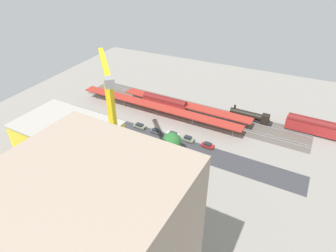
{
  "coord_description": "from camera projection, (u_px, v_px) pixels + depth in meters",
  "views": [
    {
      "loc": [
        -36.62,
        76.96,
        58.14
      ],
      "look_at": [
        -1.27,
        3.02,
        5.27
      ],
      "focal_mm": 30.63,
      "sensor_mm": 36.0,
      "label": 1
    }
  ],
  "objects": [
    {
      "name": "parked_car_3",
      "position": [
        156.0,
        131.0,
        102.91
      ],
      "size": [
        4.47,
        2.01,
        1.67
      ],
      "color": "black",
      "rests_on": "ground"
    },
    {
      "name": "construction_building",
      "position": [
        70.0,
        146.0,
        84.68
      ],
      "size": [
        28.96,
        18.96,
        14.73
      ],
      "primitive_type": "cube",
      "rotation": [
        0.0,
        0.0,
        -0.05
      ],
      "color": "yellow",
      "rests_on": "ground"
    },
    {
      "name": "street_tree_0",
      "position": [
        172.0,
        142.0,
        90.32
      ],
      "size": [
        6.07,
        6.07,
        8.07
      ],
      "color": "brown",
      "rests_on": "ground"
    },
    {
      "name": "box_truck_1",
      "position": [
        97.0,
        135.0,
        99.74
      ],
      "size": [
        8.25,
        2.69,
        3.17
      ],
      "color": "black",
      "rests_on": "ground"
    },
    {
      "name": "platform_canopy_near",
      "position": [
        157.0,
        106.0,
        111.36
      ],
      "size": [
        68.84,
        7.97,
        4.46
      ],
      "color": "#A82D23",
      "rests_on": "ground"
    },
    {
      "name": "box_truck_0",
      "position": [
        105.0,
        137.0,
        98.55
      ],
      "size": [
        9.03,
        2.68,
        3.23
      ],
      "color": "black",
      "rests_on": "ground"
    },
    {
      "name": "ground_plane",
      "position": [
        168.0,
        133.0,
        103.14
      ],
      "size": [
        151.07,
        151.07,
        0.0
      ],
      "primitive_type": "plane",
      "color": "gray",
      "rests_on": "ground"
    },
    {
      "name": "street_asphalt",
      "position": [
        163.0,
        140.0,
        99.49
      ],
      "size": [
        94.75,
        13.65,
        0.01
      ],
      "primitive_type": "cube",
      "rotation": [
        0.0,
        0.0,
        -0.05
      ],
      "color": "#38383D",
      "rests_on": "ground"
    },
    {
      "name": "passenger_coach",
      "position": [
        314.0,
        126.0,
        101.16
      ],
      "size": [
        19.03,
        4.13,
        6.27
      ],
      "color": "black",
      "rests_on": "ground"
    },
    {
      "name": "rail_bed",
      "position": [
        188.0,
        110.0,
        117.25
      ],
      "size": [
        95.03,
        19.43,
        0.01
      ],
      "primitive_type": "cube",
      "rotation": [
        0.0,
        0.0,
        -0.05
      ],
      "color": "#5B544C",
      "rests_on": "ground"
    },
    {
      "name": "parked_car_0",
      "position": [
        208.0,
        145.0,
        95.75
      ],
      "size": [
        4.43,
        2.11,
        1.71
      ],
      "color": "black",
      "rests_on": "ground"
    },
    {
      "name": "freight_coach_far",
      "position": [
        165.0,
        103.0,
        116.26
      ],
      "size": [
        19.7,
        3.84,
        5.81
      ],
      "color": "black",
      "rests_on": "ground"
    },
    {
      "name": "construction_roof_slab",
      "position": [
        65.0,
        124.0,
        80.58
      ],
      "size": [
        29.59,
        19.59,
        0.4
      ],
      "primitive_type": "cube",
      "rotation": [
        0.0,
        0.0,
        -0.05
      ],
      "color": "#ADA89E",
      "rests_on": "construction_building"
    },
    {
      "name": "street_tree_2",
      "position": [
        76.0,
        115.0,
        104.38
      ],
      "size": [
        5.63,
        5.63,
        7.76
      ],
      "color": "brown",
      "rests_on": "ground"
    },
    {
      "name": "parked_car_1",
      "position": [
        188.0,
        139.0,
        98.74
      ],
      "size": [
        4.45,
        2.11,
        1.82
      ],
      "color": "black",
      "rests_on": "ground"
    },
    {
      "name": "track_rails",
      "position": [
        188.0,
        110.0,
        117.15
      ],
      "size": [
        94.31,
        13.01,
        0.12
      ],
      "color": "#9E9EA8",
      "rests_on": "ground"
    },
    {
      "name": "traffic_light",
      "position": [
        160.0,
        137.0,
        92.73
      ],
      "size": [
        0.5,
        0.36,
        7.39
      ],
      "color": "#333333",
      "rests_on": "ground"
    },
    {
      "name": "tower_crane",
      "position": [
        113.0,
        124.0,
        70.94
      ],
      "size": [
        16.25,
        18.17,
        34.85
      ],
      "color": "gray",
      "rests_on": "ground"
    },
    {
      "name": "street_tree_1",
      "position": [
        83.0,
        118.0,
        103.49
      ],
      "size": [
        5.0,
        5.0,
        6.97
      ],
      "color": "brown",
      "rests_on": "ground"
    },
    {
      "name": "platform_canopy_far",
      "position": [
        185.0,
        104.0,
        113.59
      ],
      "size": [
        54.29,
        7.33,
        3.98
      ],
      "color": "#A82D23",
      "rests_on": "ground"
    },
    {
      "name": "locomotive",
      "position": [
        252.0,
        116.0,
        109.86
      ],
      "size": [
        16.36,
        3.25,
        4.82
      ],
      "color": "black",
      "rests_on": "ground"
    },
    {
      "name": "parked_car_4",
      "position": [
        140.0,
        126.0,
        105.81
      ],
      "size": [
        4.88,
        2.29,
        1.65
      ],
      "color": "black",
      "rests_on": "ground"
    },
    {
      "name": "parked_car_2",
      "position": [
        173.0,
        135.0,
        101.0
      ],
      "size": [
        4.79,
        2.17,
        1.77
      ],
      "color": "black",
      "rests_on": "ground"
    }
  ]
}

